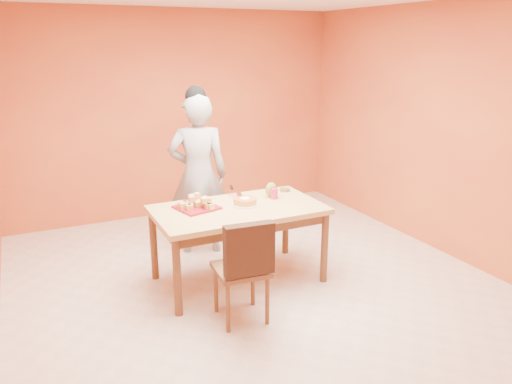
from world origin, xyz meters
name	(u,v)px	position (x,y,z in m)	size (l,w,h in m)	color
floor	(257,286)	(0.00, 0.00, 0.00)	(5.00, 5.00, 0.00)	beige
wall_back	(175,115)	(0.00, 2.50, 1.35)	(4.50, 4.50, 0.00)	#CB662E
wall_right	(445,131)	(2.25, 0.00, 1.35)	(5.00, 5.00, 0.00)	#CB662E
dining_table	(238,217)	(-0.10, 0.21, 0.67)	(1.60, 0.90, 0.76)	tan
dining_chair	(242,267)	(-0.38, -0.48, 0.48)	(0.46, 0.53, 0.92)	brown
pastry_pile	(197,201)	(-0.47, 0.34, 0.83)	(0.31, 0.31, 0.10)	#E5BC62
person	(198,175)	(-0.19, 1.08, 0.88)	(0.64, 0.42, 1.76)	gray
pastry_platter	(197,207)	(-0.47, 0.34, 0.77)	(0.35, 0.35, 0.02)	maroon
red_dinner_plate	(193,203)	(-0.46, 0.49, 0.77)	(0.26, 0.26, 0.02)	maroon
white_cake_plate	(245,204)	(-0.01, 0.25, 0.77)	(0.27, 0.27, 0.01)	silver
sponge_cake	(245,201)	(-0.01, 0.25, 0.80)	(0.23, 0.23, 0.05)	gold
cake_server	(238,193)	(0.00, 0.43, 0.83)	(0.05, 0.25, 0.01)	white
egg_ornament	(271,190)	(0.33, 0.37, 0.84)	(0.12, 0.10, 0.15)	olive
magenta_glass	(274,194)	(0.33, 0.30, 0.81)	(0.07, 0.07, 0.10)	#C31D4D
checker_tin	(285,190)	(0.56, 0.49, 0.78)	(0.11, 0.11, 0.03)	#3A2410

